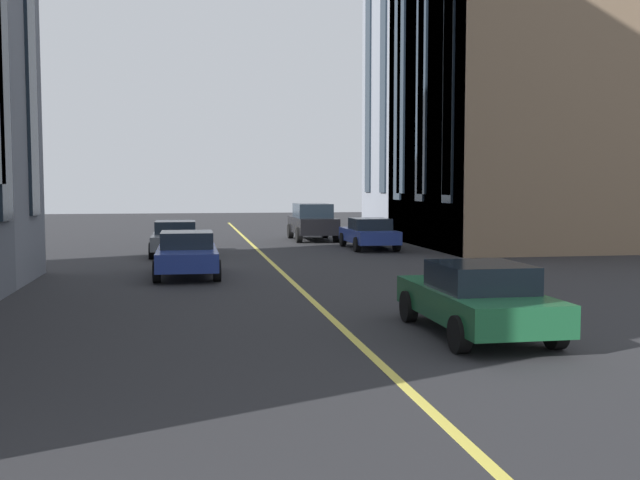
{
  "coord_description": "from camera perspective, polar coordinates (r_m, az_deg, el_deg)",
  "views": [
    {
      "loc": [
        4.04,
        2.94,
        2.8
      ],
      "look_at": [
        16.48,
        0.72,
        1.87
      ],
      "focal_mm": 41.41,
      "sensor_mm": 36.0,
      "label": 1
    }
  ],
  "objects": [
    {
      "name": "lane_centre_line",
      "position": [
        16.47,
        0.33,
        -5.56
      ],
      "size": [
        80.0,
        0.16,
        0.01
      ],
      "color": "#D8C64C",
      "rests_on": "ground_plane"
    },
    {
      "name": "car_blue_near",
      "position": [
        32.67,
        3.81,
        0.54
      ],
      "size": [
        4.4,
        1.95,
        1.37
      ],
      "color": "navy",
      "rests_on": "ground_plane"
    },
    {
      "name": "car_green_parked_b",
      "position": [
        14.17,
        12.02,
        -4.39
      ],
      "size": [
        4.4,
        1.95,
        1.37
      ],
      "color": "#1E6038",
      "rests_on": "ground_plane"
    },
    {
      "name": "car_blue_oncoming",
      "position": [
        23.24,
        -10.24,
        -1.02
      ],
      "size": [
        4.4,
        1.95,
        1.37
      ],
      "color": "navy",
      "rests_on": "ground_plane"
    },
    {
      "name": "car_black_far",
      "position": [
        37.78,
        -0.58,
        1.45
      ],
      "size": [
        4.7,
        2.14,
        1.88
      ],
      "color": "black",
      "rests_on": "ground_plane"
    },
    {
      "name": "car_grey_mid",
      "position": [
        30.27,
        -11.11,
        0.17
      ],
      "size": [
        4.4,
        1.95,
        1.37
      ],
      "color": "slate",
      "rests_on": "ground_plane"
    },
    {
      "name": "building_right_near",
      "position": [
        36.27,
        15.79,
        11.46
      ],
      "size": [
        11.01,
        10.43,
        14.92
      ],
      "color": "#846B51",
      "rests_on": "ground_plane"
    },
    {
      "name": "building_right_far",
      "position": [
        39.64,
        15.14,
        12.55
      ],
      "size": [
        17.01,
        12.43,
        17.27
      ],
      "color": "slate",
      "rests_on": "ground_plane"
    }
  ]
}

